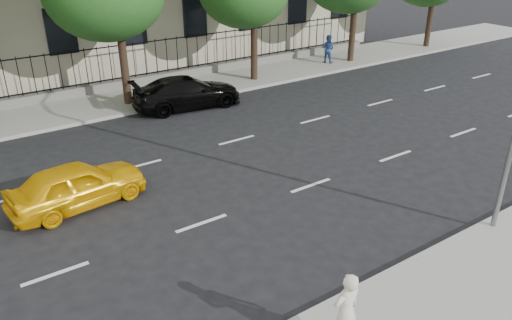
{
  "coord_description": "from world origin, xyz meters",
  "views": [
    {
      "loc": [
        -9.42,
        -8.24,
        7.69
      ],
      "look_at": [
        -1.8,
        3.0,
        1.2
      ],
      "focal_mm": 35.0,
      "sensor_mm": 36.0,
      "label": 1
    }
  ],
  "objects": [
    {
      "name": "yellow_taxi",
      "position": [
        -6.52,
        5.46,
        0.68
      ],
      "size": [
        4.17,
        2.07,
        1.37
      ],
      "primitive_type": "imported",
      "rotation": [
        0.0,
        0.0,
        1.69
      ],
      "color": "#FBB907",
      "rests_on": "ground"
    },
    {
      "name": "black_sedan",
      "position": [
        0.19,
        11.5,
        0.72
      ],
      "size": [
        5.15,
        2.58,
        1.43
      ],
      "primitive_type": "imported",
      "rotation": [
        0.0,
        0.0,
        1.45
      ],
      "color": "black",
      "rests_on": "ground"
    },
    {
      "name": "ground",
      "position": [
        0.0,
        0.0,
        0.0
      ],
      "size": [
        120.0,
        120.0,
        0.0
      ],
      "primitive_type": "plane",
      "color": "black",
      "rests_on": "ground"
    },
    {
      "name": "lane_markings",
      "position": [
        0.0,
        4.75,
        0.01
      ],
      "size": [
        49.6,
        4.62,
        0.01
      ],
      "primitive_type": null,
      "color": "silver",
      "rests_on": "ground"
    },
    {
      "name": "near_sidewalk",
      "position": [
        0.0,
        -4.0,
        0.07
      ],
      "size": [
        60.0,
        4.0,
        0.15
      ],
      "primitive_type": "cube",
      "color": "gray",
      "rests_on": "ground"
    },
    {
      "name": "iron_fence",
      "position": [
        0.0,
        15.7,
        0.65
      ],
      "size": [
        30.0,
        0.5,
        2.2
      ],
      "color": "slate",
      "rests_on": "far_sidewalk"
    },
    {
      "name": "pedestrian_far",
      "position": [
        10.52,
        13.62,
        0.96
      ],
      "size": [
        0.89,
        0.97,
        1.62
      ],
      "primitive_type": "imported",
      "rotation": [
        0.0,
        0.0,
        2.0
      ],
      "color": "navy",
      "rests_on": "far_sidewalk"
    },
    {
      "name": "far_sidewalk",
      "position": [
        0.0,
        14.0,
        0.07
      ],
      "size": [
        60.0,
        4.0,
        0.15
      ],
      "primitive_type": "cube",
      "color": "gray",
      "rests_on": "ground"
    },
    {
      "name": "woman_near",
      "position": [
        -3.89,
        -3.14,
        1.0
      ],
      "size": [
        0.62,
        0.41,
        1.7
      ],
      "primitive_type": "imported",
      "rotation": [
        0.0,
        0.0,
        3.13
      ],
      "color": "silver",
      "rests_on": "near_sidewalk"
    }
  ]
}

